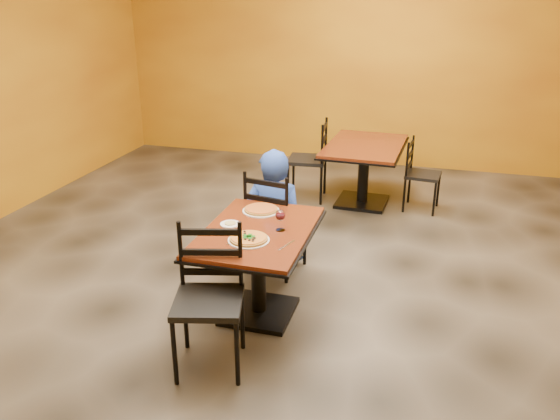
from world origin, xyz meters
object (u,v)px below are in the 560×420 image
(pizza_main, at_px, (249,238))
(pizza_far, at_px, (261,209))
(table_second, at_px, (364,160))
(plate_far, at_px, (261,211))
(chair_main_far, at_px, (276,220))
(wine_glass, at_px, (280,219))
(plate_main, at_px, (249,240))
(chair_main_near, at_px, (208,303))
(diner, at_px, (274,208))
(chair_second_left, at_px, (307,160))
(table_main, at_px, (258,252))
(chair_second_right, at_px, (423,175))
(side_plate, at_px, (230,224))

(pizza_main, distance_m, pizza_far, 0.59)
(table_second, distance_m, plate_far, 2.45)
(chair_main_far, xyz_separation_m, wine_glass, (0.26, -0.75, 0.34))
(chair_main_far, relative_size, plate_main, 3.22)
(chair_main_near, xyz_separation_m, plate_main, (0.12, 0.52, 0.25))
(plate_main, xyz_separation_m, pizza_main, (0.00, 0.00, 0.02))
(diner, xyz_separation_m, pizza_far, (0.05, -0.55, 0.20))
(chair_second_left, height_order, wine_glass, chair_second_left)
(plate_far, bearing_deg, chair_main_far, 89.23)
(diner, xyz_separation_m, wine_glass, (0.31, -0.88, 0.27))
(pizza_far, bearing_deg, table_main, -76.04)
(table_second, height_order, plate_far, plate_far)
(chair_main_near, relative_size, pizza_main, 3.57)
(chair_main_far, xyz_separation_m, pizza_main, (0.09, -1.01, 0.27))
(pizza_far, bearing_deg, chair_second_right, 62.48)
(chair_second_right, bearing_deg, plate_main, 164.68)
(chair_main_near, relative_size, chair_main_far, 1.02)
(chair_second_left, xyz_separation_m, wine_glass, (0.43, -2.71, 0.34))
(chair_second_right, bearing_deg, chair_main_near, 165.93)
(chair_main_far, distance_m, plate_main, 1.05)
(table_main, relative_size, wine_glass, 6.83)
(plate_main, height_order, wine_glass, wine_glass)
(chair_main_far, height_order, wine_glass, chair_main_far)
(diner, height_order, pizza_far, diner)
(chair_main_far, bearing_deg, chair_second_left, -74.68)
(table_main, relative_size, pizza_main, 4.33)
(chair_main_near, height_order, wine_glass, chair_main_near)
(pizza_far, bearing_deg, plate_far, 0.00)
(chair_main_near, xyz_separation_m, plate_far, (0.02, 1.11, 0.25))
(plate_main, bearing_deg, chair_second_right, 68.80)
(chair_main_far, distance_m, pizza_main, 1.05)
(plate_far, bearing_deg, wine_glass, -51.42)
(table_second, height_order, side_plate, side_plate)
(plate_far, height_order, side_plate, same)
(plate_far, bearing_deg, pizza_far, 0.00)
(table_main, distance_m, chair_second_right, 2.98)
(chair_main_far, relative_size, pizza_main, 3.51)
(table_main, xyz_separation_m, diner, (-0.14, 0.92, 0.01))
(diner, bearing_deg, table_main, 92.35)
(table_second, xyz_separation_m, side_plate, (-0.68, -2.72, 0.19))
(chair_second_left, relative_size, pizza_main, 3.51)
(chair_main_far, relative_size, chair_second_right, 1.17)
(table_second, bearing_deg, diner, -107.88)
(table_second, distance_m, diner, 1.92)
(table_second, height_order, pizza_main, pizza_main)
(table_main, xyz_separation_m, table_second, (0.45, 2.75, 0.00))
(pizza_main, xyz_separation_m, wine_glass, (0.17, 0.25, 0.07))
(diner, xyz_separation_m, side_plate, (-0.09, -0.89, 0.19))
(plate_main, bearing_deg, pizza_main, 0.00)
(side_plate, bearing_deg, chair_main_near, -80.98)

